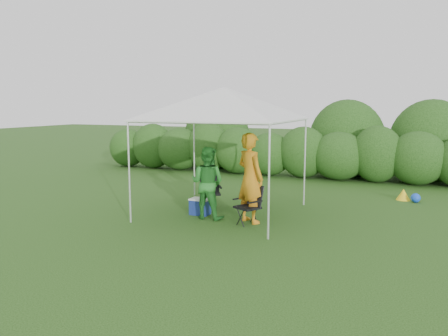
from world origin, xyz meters
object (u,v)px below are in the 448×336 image
at_px(chair_left, 210,189).
at_px(woman, 207,183).
at_px(chair_right, 250,202).
at_px(man, 250,178).
at_px(cooler, 200,206).
at_px(canopy, 224,104).

distance_m(chair_left, woman, 1.04).
relative_size(chair_right, chair_left, 1.00).
distance_m(man, cooler, 1.46).
distance_m(canopy, man, 1.79).
bearing_deg(cooler, canopy, 39.28).
xyz_separation_m(chair_left, cooler, (0.07, -0.70, -0.27)).
bearing_deg(woman, chair_right, 176.46).
bearing_deg(cooler, chair_left, 96.90).
height_order(man, woman, man).
bearing_deg(chair_right, canopy, 171.72).
relative_size(woman, cooler, 3.54).
bearing_deg(woman, man, -175.91).
bearing_deg(canopy, chair_left, 145.39).
bearing_deg(man, woman, 33.26).
xyz_separation_m(canopy, man, (0.80, -0.51, -1.52)).
relative_size(chair_right, cooler, 1.84).
bearing_deg(chair_right, cooler, -164.22).
height_order(canopy, cooler, canopy).
xyz_separation_m(canopy, chair_right, (0.85, -0.65, -2.00)).
distance_m(chair_left, man, 1.64).
bearing_deg(cooler, man, -6.47).
distance_m(canopy, cooler, 2.35).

